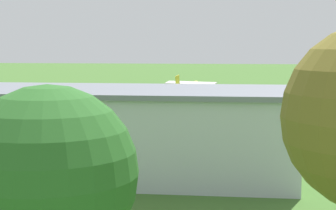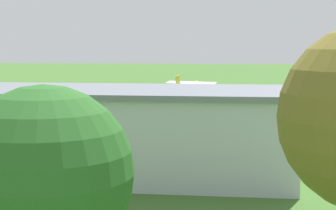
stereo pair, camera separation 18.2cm
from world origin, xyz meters
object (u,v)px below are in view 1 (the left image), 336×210
(biplane, at_px, (187,89))
(person_walking_on_apron, at_px, (259,142))
(person_beside_truck, at_px, (214,135))
(hangar, at_px, (111,131))
(person_at_fence_line, at_px, (254,139))
(tree_behind_hangar_right, at_px, (49,175))
(person_crossing_taxiway, at_px, (82,131))
(person_near_hangar_door, at_px, (288,144))

(biplane, height_order, person_walking_on_apron, biplane)
(person_beside_truck, relative_size, person_walking_on_apron, 1.15)
(hangar, distance_m, biplane, 36.88)
(hangar, relative_size, biplane, 3.35)
(hangar, distance_m, person_walking_on_apron, 15.50)
(person_beside_truck, relative_size, person_at_fence_line, 1.14)
(biplane, relative_size, tree_behind_hangar_right, 0.97)
(tree_behind_hangar_right, bearing_deg, person_crossing_taxiway, -75.80)
(person_crossing_taxiway, xyz_separation_m, tree_behind_hangar_right, (-9.38, 37.08, 4.59))
(person_beside_truck, height_order, person_near_hangar_door, person_beside_truck)
(hangar, relative_size, person_near_hangar_door, 15.33)
(person_crossing_taxiway, relative_size, person_near_hangar_door, 0.92)
(hangar, xyz_separation_m, person_at_fence_line, (-10.86, -12.30, -2.42))
(person_at_fence_line, bearing_deg, person_crossing_taxiway, -8.15)
(hangar, distance_m, person_beside_truck, 15.09)
(person_walking_on_apron, bearing_deg, person_beside_truck, -33.13)
(biplane, relative_size, person_beside_truck, 4.50)
(person_crossing_taxiway, relative_size, person_walking_on_apron, 1.05)
(biplane, relative_size, person_at_fence_line, 5.14)
(person_walking_on_apron, height_order, person_near_hangar_door, person_near_hangar_door)
(person_at_fence_line, bearing_deg, tree_behind_hangar_right, 77.31)
(person_crossing_taxiway, distance_m, person_near_hangar_door, 20.76)
(hangar, relative_size, person_crossing_taxiway, 16.61)
(person_walking_on_apron, distance_m, person_at_fence_line, 1.89)
(hangar, relative_size, person_walking_on_apron, 17.38)
(person_near_hangar_door, bearing_deg, hangar, 33.77)
(person_walking_on_apron, xyz_separation_m, person_near_hangar_door, (-2.46, 1.30, 0.11))
(hangar, bearing_deg, person_at_fence_line, -131.46)
(person_near_hangar_door, xyz_separation_m, person_at_fence_line, (2.80, -3.16, -0.11))
(hangar, xyz_separation_m, person_walking_on_apron, (-11.20, -10.44, -2.43))
(biplane, relative_size, person_walking_on_apron, 5.19)
(hangar, bearing_deg, biplane, -93.98)
(person_near_hangar_door, bearing_deg, person_walking_on_apron, -27.89)
(biplane, distance_m, person_near_hangar_door, 29.90)
(hangar, xyz_separation_m, person_crossing_taxiway, (6.32, -14.76, -2.39))
(biplane, height_order, person_near_hangar_door, biplane)
(person_walking_on_apron, xyz_separation_m, tree_behind_hangar_right, (8.14, 32.76, 4.62))
(person_walking_on_apron, bearing_deg, hangar, 42.99)
(person_walking_on_apron, bearing_deg, person_near_hangar_door, 152.11)
(biplane, xyz_separation_m, person_beside_truck, (-4.52, 23.66, -2.48))
(person_near_hangar_door, height_order, person_at_fence_line, person_near_hangar_door)
(biplane, distance_m, person_at_fence_line, 25.99)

